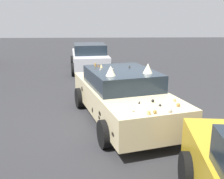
# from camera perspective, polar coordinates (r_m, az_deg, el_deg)

# --- Properties ---
(ground_plane) EXTENTS (60.00, 60.00, 0.00)m
(ground_plane) POSITION_cam_1_polar(r_m,az_deg,el_deg) (7.72, 2.24, -6.43)
(ground_plane) COLOR #2D2D30
(art_car_decorated) EXTENTS (4.95, 3.03, 1.68)m
(art_car_decorated) POSITION_cam_1_polar(r_m,az_deg,el_deg) (7.50, 2.25, -1.17)
(art_car_decorated) COLOR beige
(art_car_decorated) RESTS_ON ground
(parked_sedan_far_right) EXTENTS (4.40, 2.37, 1.46)m
(parked_sedan_far_right) POSITION_cam_1_polar(r_m,az_deg,el_deg) (14.51, -4.82, 6.87)
(parked_sedan_far_right) COLOR silver
(parked_sedan_far_right) RESTS_ON ground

